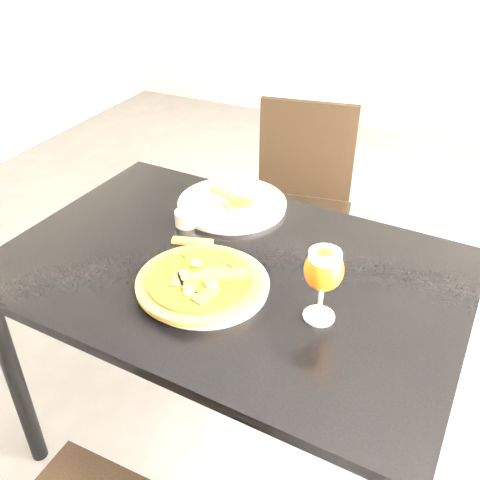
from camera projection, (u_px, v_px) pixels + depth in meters
The scene contains 10 objects.
ground at pixel (259, 444), 1.81m from camera, with size 6.00×6.00×0.00m, color #5A5A5C.
dining_table at pixel (229, 292), 1.45m from camera, with size 1.24×0.86×0.75m.
chair_far at pixel (298, 205), 2.19m from camera, with size 0.48×0.48×0.89m.
plate_main at pixel (205, 285), 1.32m from camera, with size 0.31×0.31×0.02m, color silver.
pizza at pixel (201, 281), 1.30m from camera, with size 0.31×0.31×0.03m.
plate_second at pixel (232, 204), 1.65m from camera, with size 0.33×0.33×0.02m, color silver.
crust_scraps at pixel (236, 201), 1.64m from camera, with size 0.19×0.13×0.01m.
loose_crust at pixel (192, 241), 1.49m from camera, with size 0.12×0.03×0.01m, color olive.
sauce_cup at pixel (186, 217), 1.56m from camera, with size 0.07×0.07×0.04m.
beer_glass at pixel (324, 270), 1.16m from camera, with size 0.09×0.09×0.19m.
Camera 1 is at (0.43, -1.05, 1.58)m, focal length 40.00 mm.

